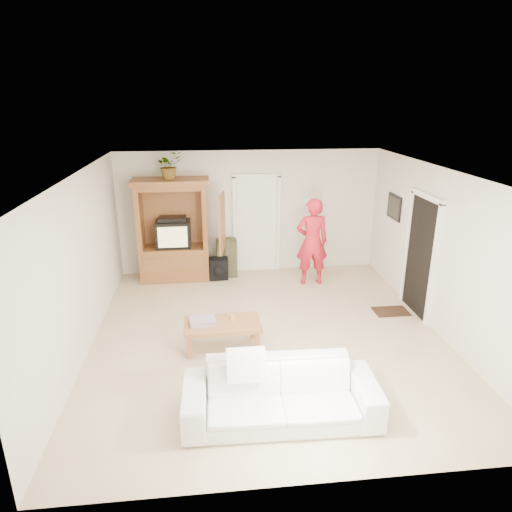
{
  "coord_description": "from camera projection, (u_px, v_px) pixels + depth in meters",
  "views": [
    {
      "loc": [
        -0.9,
        -6.43,
        3.63
      ],
      "look_at": [
        -0.12,
        0.6,
        1.15
      ],
      "focal_mm": 32.0,
      "sensor_mm": 36.0,
      "label": 1
    }
  ],
  "objects": [
    {
      "name": "floor",
      "position": [
        268.0,
        335.0,
        7.32
      ],
      "size": [
        6.0,
        6.0,
        0.0
      ],
      "primitive_type": "plane",
      "color": "tan",
      "rests_on": "ground"
    },
    {
      "name": "ceiling",
      "position": [
        269.0,
        173.0,
        6.47
      ],
      "size": [
        6.0,
        6.0,
        0.0
      ],
      "primitive_type": "plane",
      "rotation": [
        3.14,
        0.0,
        0.0
      ],
      "color": "white",
      "rests_on": "floor"
    },
    {
      "name": "wall_back",
      "position": [
        249.0,
        212.0,
        9.71
      ],
      "size": [
        5.5,
        0.0,
        5.5
      ],
      "primitive_type": "plane",
      "rotation": [
        1.57,
        0.0,
        0.0
      ],
      "color": "silver",
      "rests_on": "floor"
    },
    {
      "name": "wall_front",
      "position": [
        314.0,
        371.0,
        4.08
      ],
      "size": [
        5.5,
        0.0,
        5.5
      ],
      "primitive_type": "plane",
      "rotation": [
        -1.57,
        0.0,
        0.0
      ],
      "color": "silver",
      "rests_on": "floor"
    },
    {
      "name": "wall_left",
      "position": [
        81.0,
        266.0,
        6.61
      ],
      "size": [
        0.0,
        6.0,
        6.0
      ],
      "primitive_type": "plane",
      "rotation": [
        1.57,
        0.0,
        1.57
      ],
      "color": "silver",
      "rests_on": "floor"
    },
    {
      "name": "wall_right",
      "position": [
        441.0,
        253.0,
        7.18
      ],
      "size": [
        0.0,
        6.0,
        6.0
      ],
      "primitive_type": "plane",
      "rotation": [
        1.57,
        0.0,
        -1.57
      ],
      "color": "silver",
      "rests_on": "floor"
    },
    {
      "name": "armoire",
      "position": [
        175.0,
        237.0,
        9.36
      ],
      "size": [
        1.82,
        1.14,
        2.1
      ],
      "color": "brown",
      "rests_on": "floor"
    },
    {
      "name": "door_back",
      "position": [
        257.0,
        225.0,
        9.79
      ],
      "size": [
        0.85,
        0.05,
        2.04
      ],
      "primitive_type": "cube",
      "color": "white",
      "rests_on": "floor"
    },
    {
      "name": "doorway_right",
      "position": [
        421.0,
        257.0,
        7.83
      ],
      "size": [
        0.05,
        0.9,
        2.04
      ],
      "primitive_type": "cube",
      "color": "black",
      "rests_on": "floor"
    },
    {
      "name": "framed_picture",
      "position": [
        394.0,
        207.0,
        8.86
      ],
      "size": [
        0.03,
        0.6,
        0.48
      ],
      "primitive_type": "cube",
      "color": "black",
      "rests_on": "wall_right"
    },
    {
      "name": "doormat",
      "position": [
        391.0,
        311.0,
        8.12
      ],
      "size": [
        0.6,
        0.4,
        0.02
      ],
      "primitive_type": "cube",
      "color": "#382316",
      "rests_on": "floor"
    },
    {
      "name": "plant",
      "position": [
        169.0,
        165.0,
        8.84
      ],
      "size": [
        0.64,
        0.63,
        0.54
      ],
      "primitive_type": "imported",
      "rotation": [
        0.0,
        0.0,
        0.7
      ],
      "color": "#4C7238",
      "rests_on": "armoire"
    },
    {
      "name": "man",
      "position": [
        312.0,
        242.0,
        9.1
      ],
      "size": [
        0.66,
        0.44,
        1.78
      ],
      "primitive_type": "imported",
      "rotation": [
        0.0,
        0.0,
        3.12
      ],
      "color": "red",
      "rests_on": "floor"
    },
    {
      "name": "sofa",
      "position": [
        281.0,
        394.0,
        5.34
      ],
      "size": [
        2.31,
        0.95,
        0.67
      ],
      "primitive_type": "imported",
      "rotation": [
        0.0,
        0.0,
        -0.03
      ],
      "color": "silver",
      "rests_on": "floor"
    },
    {
      "name": "coffee_table",
      "position": [
        222.0,
        326.0,
        6.85
      ],
      "size": [
        1.16,
        0.65,
        0.43
      ],
      "rotation": [
        0.0,
        0.0,
        0.03
      ],
      "color": "#9E6236",
      "rests_on": "floor"
    },
    {
      "name": "towel",
      "position": [
        203.0,
        321.0,
        6.79
      ],
      "size": [
        0.41,
        0.32,
        0.08
      ],
      "primitive_type": "cube",
      "rotation": [
        0.0,
        0.0,
        0.1
      ],
      "color": "#E14B6D",
      "rests_on": "coffee_table"
    },
    {
      "name": "candle",
      "position": [
        232.0,
        317.0,
        6.88
      ],
      "size": [
        0.08,
        0.08,
        0.1
      ],
      "primitive_type": "cylinder",
      "color": "tan",
      "rests_on": "coffee_table"
    },
    {
      "name": "backpack_black",
      "position": [
        219.0,
        269.0,
        9.48
      ],
      "size": [
        0.4,
        0.25,
        0.47
      ],
      "primitive_type": null,
      "rotation": [
        0.0,
        0.0,
        0.08
      ],
      "color": "black",
      "rests_on": "floor"
    },
    {
      "name": "backpack_olive",
      "position": [
        227.0,
        258.0,
        9.65
      ],
      "size": [
        0.43,
        0.32,
        0.8
      ],
      "primitive_type": null,
      "rotation": [
        0.0,
        0.0,
        0.03
      ],
      "color": "#47442B",
      "rests_on": "floor"
    }
  ]
}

